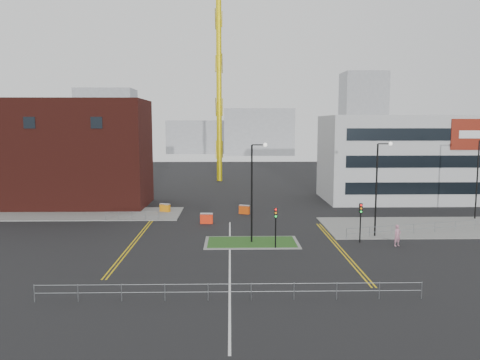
{
  "coord_description": "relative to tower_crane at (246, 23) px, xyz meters",
  "views": [
    {
      "loc": [
        0.05,
        -33.88,
        10.9
      ],
      "look_at": [
        1.08,
        14.86,
        5.0
      ],
      "focal_mm": 35.0,
      "sensor_mm": 36.0,
      "label": 1
    }
  ],
  "objects": [
    {
      "name": "pavement_left",
      "position": [
        -23.0,
        -30.7,
        -28.83
      ],
      "size": [
        28.0,
        8.0,
        0.12
      ],
      "primitive_type": "cube",
      "color": "slate",
      "rests_on": "ground"
    },
    {
      "name": "yellow_right_a",
      "position": [
        6.5,
        -46.7,
        -28.88
      ],
      "size": [
        0.12,
        20.0,
        0.01
      ],
      "primitive_type": "cube",
      "color": "gold",
      "rests_on": "ground"
    },
    {
      "name": "brick_building",
      "position": [
        -25.97,
        -24.71,
        -22.04
      ],
      "size": [
        24.2,
        10.07,
        14.24
      ],
      "color": "#4A1812",
      "rests_on": "ground"
    },
    {
      "name": "yellow_left_a",
      "position": [
        -12.0,
        -42.7,
        -28.88
      ],
      "size": [
        0.12,
        24.0,
        0.01
      ],
      "primitive_type": "cube",
      "color": "gold",
      "rests_on": "ground"
    },
    {
      "name": "skyline_d",
      "position": [
        -11.0,
        87.3,
        -22.89
      ],
      "size": [
        30.0,
        12.0,
        12.0
      ],
      "primitive_type": "cube",
      "color": "gray",
      "rests_on": "ground"
    },
    {
      "name": "skyline_b",
      "position": [
        7.0,
        77.3,
        -20.89
      ],
      "size": [
        24.0,
        12.0,
        16.0
      ],
      "primitive_type": "cube",
      "color": "gray",
      "rests_on": "ground"
    },
    {
      "name": "barrier_right",
      "position": [
        -1.25,
        -30.79,
        -28.3
      ],
      "size": [
        1.35,
        0.89,
        1.08
      ],
      "color": "#CF440B",
      "rests_on": "ground"
    },
    {
      "name": "island_kerb",
      "position": [
        -1.0,
        -44.7,
        -28.85
      ],
      "size": [
        8.6,
        4.6,
        0.08
      ],
      "primitive_type": "cube",
      "color": "slate",
      "rests_on": "ground"
    },
    {
      "name": "pavement_right",
      "position": [
        19.0,
        -38.7,
        -28.83
      ],
      "size": [
        24.0,
        10.0,
        0.12
      ],
      "primitive_type": "cube",
      "color": "slate",
      "rests_on": "ground"
    },
    {
      "name": "yellow_left_b",
      "position": [
        -11.7,
        -42.7,
        -28.88
      ],
      "size": [
        0.12,
        24.0,
        0.01
      ],
      "primitive_type": "cube",
      "color": "gold",
      "rests_on": "ground"
    },
    {
      "name": "traffic_light_island",
      "position": [
        1.0,
        -46.72,
        -26.32
      ],
      "size": [
        0.28,
        0.33,
        3.65
      ],
      "color": "black",
      "rests_on": "ground"
    },
    {
      "name": "streetlamp_island",
      "position": [
        -0.78,
        -44.7,
        -23.47
      ],
      "size": [
        1.46,
        0.36,
        9.18
      ],
      "color": "black",
      "rests_on": "ground"
    },
    {
      "name": "ground",
      "position": [
        -3.0,
        -52.7,
        -28.89
      ],
      "size": [
        200.0,
        200.0,
        0.0
      ],
      "primitive_type": "plane",
      "color": "black",
      "rests_on": "ground"
    },
    {
      "name": "railing_left",
      "position": [
        -14.0,
        -34.7,
        -28.14
      ],
      "size": [
        6.05,
        0.05,
        1.1
      ],
      "color": "gray",
      "rests_on": "ground"
    },
    {
      "name": "yellow_right_b",
      "position": [
        6.8,
        -46.7,
        -28.88
      ],
      "size": [
        0.12,
        20.0,
        0.01
      ],
      "primitive_type": "cube",
      "color": "gold",
      "rests_on": "ground"
    },
    {
      "name": "traffic_light_right",
      "position": [
        9.0,
        -44.72,
        -26.32
      ],
      "size": [
        0.28,
        0.33,
        3.65
      ],
      "color": "black",
      "rests_on": "ground"
    },
    {
      "name": "grass_island",
      "position": [
        -1.0,
        -44.7,
        -28.83
      ],
      "size": [
        8.0,
        4.0,
        0.12
      ],
      "primitive_type": "cube",
      "color": "#26511B",
      "rests_on": "ground"
    },
    {
      "name": "tower_crane",
      "position": [
        0.0,
        0.0,
        0.0
      ],
      "size": [
        48.58,
        23.03,
        42.15
      ],
      "color": "yellow",
      "rests_on": "ground"
    },
    {
      "name": "barrier_mid",
      "position": [
        -5.56,
        -36.2,
        -28.26
      ],
      "size": [
        1.39,
        0.53,
        1.15
      ],
      "color": "#FC2D0E",
      "rests_on": "ground"
    },
    {
      "name": "office_block",
      "position": [
        23.01,
        -20.73,
        -22.88
      ],
      "size": [
        25.0,
        12.2,
        12.0
      ],
      "color": "#B3B6B8",
      "rests_on": "ground"
    },
    {
      "name": "skyline_c",
      "position": [
        42.0,
        72.3,
        -14.89
      ],
      "size": [
        14.0,
        12.0,
        28.0
      ],
      "primitive_type": "cube",
      "color": "gray",
      "rests_on": "ground"
    },
    {
      "name": "pedestrian",
      "position": [
        11.98,
        -46.07,
        -27.92
      ],
      "size": [
        0.83,
        0.71,
        1.94
      ],
      "primitive_type": "imported",
      "rotation": [
        0.0,
        0.0,
        0.41
      ],
      "color": "#BE7B92",
      "rests_on": "ground"
    },
    {
      "name": "railing_right",
      "position": [
        17.5,
        -41.2,
        -28.11
      ],
      "size": [
        19.05,
        5.05,
        1.1
      ],
      "color": "gray",
      "rests_on": "ground"
    },
    {
      "name": "barrier_left",
      "position": [
        -11.0,
        -29.7,
        -28.29
      ],
      "size": [
        1.36,
        0.93,
        1.1
      ],
      "color": "orange",
      "rests_on": "ground"
    },
    {
      "name": "centre_line",
      "position": [
        -3.0,
        -50.7,
        -28.88
      ],
      "size": [
        0.15,
        30.0,
        0.01
      ],
      "primitive_type": "cube",
      "color": "silver",
      "rests_on": "ground"
    },
    {
      "name": "skyline_a",
      "position": [
        -43.0,
        67.3,
        -17.89
      ],
      "size": [
        18.0,
        12.0,
        22.0
      ],
      "primitive_type": "cube",
      "color": "gray",
      "rests_on": "ground"
    },
    {
      "name": "streetlamp_right_far",
      "position": [
        25.22,
        -34.7,
        -23.47
      ],
      "size": [
        1.46,
        0.36,
        9.18
      ],
      "color": "black",
      "rests_on": "ground"
    },
    {
      "name": "railing_front",
      "position": [
        -3.0,
        -58.7,
        -28.1
      ],
      "size": [
        24.05,
        0.05,
        1.1
      ],
      "color": "gray",
      "rests_on": "ground"
    },
    {
      "name": "streetlamp_right_near",
      "position": [
        11.22,
        -42.7,
        -23.47
      ],
      "size": [
        1.46,
        0.36,
        9.18
      ],
      "color": "black",
      "rests_on": "ground"
    }
  ]
}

